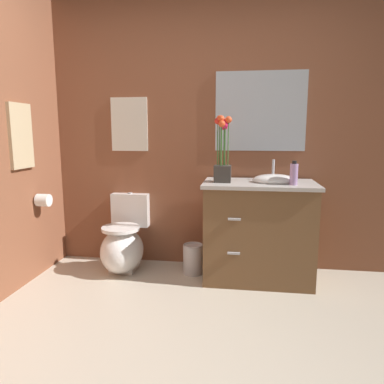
{
  "coord_description": "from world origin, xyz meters",
  "views": [
    {
      "loc": [
        0.36,
        -1.56,
        1.27
      ],
      "look_at": [
        -0.06,
        1.4,
        0.76
      ],
      "focal_mm": 33.31,
      "sensor_mm": 36.0,
      "label": 1
    }
  ],
  "objects_px": {
    "toilet": "(124,244)",
    "wall_poster": "(129,124)",
    "hanging_towel": "(21,136)",
    "flower_vase": "(223,156)",
    "trash_bin": "(193,259)",
    "toilet_paper_roll": "(43,200)",
    "soap_bottle": "(294,174)",
    "vanity_cabinet": "(259,230)",
    "wall_mirror": "(260,111)"
  },
  "relations": [
    {
      "from": "flower_vase",
      "to": "wall_mirror",
      "type": "distance_m",
      "value": 0.59
    },
    {
      "from": "flower_vase",
      "to": "hanging_towel",
      "type": "relative_size",
      "value": 1.06
    },
    {
      "from": "hanging_towel",
      "to": "flower_vase",
      "type": "bearing_deg",
      "value": 10.7
    },
    {
      "from": "toilet",
      "to": "wall_mirror",
      "type": "distance_m",
      "value": 1.73
    },
    {
      "from": "soap_bottle",
      "to": "wall_mirror",
      "type": "bearing_deg",
      "value": 121.94
    },
    {
      "from": "toilet_paper_roll",
      "to": "soap_bottle",
      "type": "bearing_deg",
      "value": 1.35
    },
    {
      "from": "trash_bin",
      "to": "wall_poster",
      "type": "xyz_separation_m",
      "value": [
        -0.65,
        0.26,
        1.2
      ]
    },
    {
      "from": "hanging_towel",
      "to": "vanity_cabinet",
      "type": "bearing_deg",
      "value": 10.0
    },
    {
      "from": "toilet",
      "to": "toilet_paper_roll",
      "type": "distance_m",
      "value": 0.8
    },
    {
      "from": "soap_bottle",
      "to": "trash_bin",
      "type": "relative_size",
      "value": 0.71
    },
    {
      "from": "vanity_cabinet",
      "to": "hanging_towel",
      "type": "distance_m",
      "value": 2.11
    },
    {
      "from": "vanity_cabinet",
      "to": "hanging_towel",
      "type": "xyz_separation_m",
      "value": [
        -1.92,
        -0.34,
        0.8
      ]
    },
    {
      "from": "wall_mirror",
      "to": "hanging_towel",
      "type": "relative_size",
      "value": 1.54
    },
    {
      "from": "wall_poster",
      "to": "toilet_paper_roll",
      "type": "bearing_deg",
      "value": -144.35
    },
    {
      "from": "vanity_cabinet",
      "to": "wall_mirror",
      "type": "bearing_deg",
      "value": 90.53
    },
    {
      "from": "hanging_towel",
      "to": "toilet_paper_roll",
      "type": "distance_m",
      "value": 0.58
    },
    {
      "from": "toilet",
      "to": "toilet_paper_roll",
      "type": "xyz_separation_m",
      "value": [
        -0.65,
        -0.2,
        0.44
      ]
    },
    {
      "from": "soap_bottle",
      "to": "hanging_towel",
      "type": "bearing_deg",
      "value": -174.27
    },
    {
      "from": "flower_vase",
      "to": "vanity_cabinet",
      "type": "bearing_deg",
      "value": 6.35
    },
    {
      "from": "trash_bin",
      "to": "hanging_towel",
      "type": "bearing_deg",
      "value": -164.6
    },
    {
      "from": "flower_vase",
      "to": "wall_poster",
      "type": "height_order",
      "value": "wall_poster"
    },
    {
      "from": "toilet",
      "to": "hanging_towel",
      "type": "distance_m",
      "value": 1.27
    },
    {
      "from": "wall_mirror",
      "to": "trash_bin",
      "type": "bearing_deg",
      "value": -155.37
    },
    {
      "from": "vanity_cabinet",
      "to": "toilet_paper_roll",
      "type": "height_order",
      "value": "vanity_cabinet"
    },
    {
      "from": "vanity_cabinet",
      "to": "toilet_paper_roll",
      "type": "xyz_separation_m",
      "value": [
        -1.87,
        -0.17,
        0.24
      ]
    },
    {
      "from": "toilet",
      "to": "flower_vase",
      "type": "height_order",
      "value": "flower_vase"
    },
    {
      "from": "soap_bottle",
      "to": "trash_bin",
      "type": "distance_m",
      "value": 1.16
    },
    {
      "from": "wall_mirror",
      "to": "hanging_towel",
      "type": "bearing_deg",
      "value": -161.75
    },
    {
      "from": "vanity_cabinet",
      "to": "soap_bottle",
      "type": "bearing_deg",
      "value": -25.18
    },
    {
      "from": "vanity_cabinet",
      "to": "hanging_towel",
      "type": "height_order",
      "value": "hanging_towel"
    },
    {
      "from": "vanity_cabinet",
      "to": "wall_mirror",
      "type": "xyz_separation_m",
      "value": [
        -0.0,
        0.29,
        1.01
      ]
    },
    {
      "from": "toilet",
      "to": "vanity_cabinet",
      "type": "height_order",
      "value": "vanity_cabinet"
    },
    {
      "from": "toilet",
      "to": "trash_bin",
      "type": "relative_size",
      "value": 2.54
    },
    {
      "from": "hanging_towel",
      "to": "toilet_paper_roll",
      "type": "relative_size",
      "value": 4.73
    },
    {
      "from": "wall_poster",
      "to": "toilet_paper_roll",
      "type": "relative_size",
      "value": 4.53
    },
    {
      "from": "hanging_towel",
      "to": "toilet",
      "type": "bearing_deg",
      "value": 27.47
    },
    {
      "from": "flower_vase",
      "to": "wall_poster",
      "type": "xyz_separation_m",
      "value": [
        -0.9,
        0.33,
        0.27
      ]
    },
    {
      "from": "toilet",
      "to": "wall_poster",
      "type": "xyz_separation_m",
      "value": [
        0.0,
        0.27,
        1.1
      ]
    },
    {
      "from": "vanity_cabinet",
      "to": "flower_vase",
      "type": "xyz_separation_m",
      "value": [
        -0.31,
        -0.04,
        0.63
      ]
    },
    {
      "from": "flower_vase",
      "to": "toilet_paper_roll",
      "type": "distance_m",
      "value": 1.6
    },
    {
      "from": "soap_bottle",
      "to": "trash_bin",
      "type": "xyz_separation_m",
      "value": [
        -0.83,
        0.15,
        -0.8
      ]
    },
    {
      "from": "wall_poster",
      "to": "toilet",
      "type": "bearing_deg",
      "value": -90.0
    },
    {
      "from": "hanging_towel",
      "to": "toilet_paper_roll",
      "type": "xyz_separation_m",
      "value": [
        0.06,
        0.17,
        -0.56
      ]
    },
    {
      "from": "vanity_cabinet",
      "to": "wall_mirror",
      "type": "distance_m",
      "value": 1.05
    },
    {
      "from": "flower_vase",
      "to": "soap_bottle",
      "type": "distance_m",
      "value": 0.59
    },
    {
      "from": "wall_poster",
      "to": "hanging_towel",
      "type": "distance_m",
      "value": 0.95
    },
    {
      "from": "toilet_paper_roll",
      "to": "wall_poster",
      "type": "bearing_deg",
      "value": 35.65
    },
    {
      "from": "soap_bottle",
      "to": "hanging_towel",
      "type": "xyz_separation_m",
      "value": [
        -2.18,
        -0.22,
        0.3
      ]
    },
    {
      "from": "vanity_cabinet",
      "to": "toilet_paper_roll",
      "type": "relative_size",
      "value": 9.38
    },
    {
      "from": "trash_bin",
      "to": "wall_poster",
      "type": "relative_size",
      "value": 0.55
    }
  ]
}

